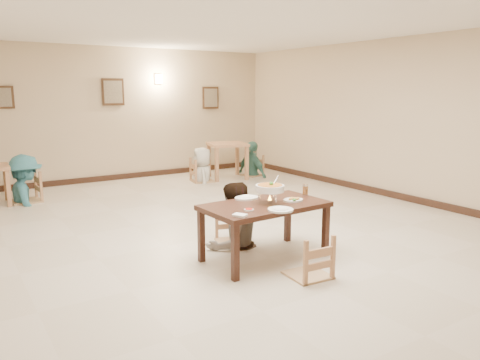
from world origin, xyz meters
TOP-DOWN VIEW (x-y plane):
  - floor at (0.00, 0.00)m, footprint 10.00×10.00m
  - ceiling at (0.00, 0.00)m, footprint 10.00×10.00m
  - wall_back at (0.00, 5.00)m, footprint 10.00×0.00m
  - wall_right at (4.00, 0.00)m, footprint 0.00×10.00m
  - baseboard_back at (0.00, 4.97)m, footprint 8.00×0.06m
  - baseboard_right at (3.97, 0.00)m, footprint 0.06×10.00m
  - picture_b at (0.10, 4.96)m, footprint 0.50×0.04m
  - picture_c at (2.60, 4.96)m, footprint 0.45×0.04m
  - wall_sconce at (1.20, 4.96)m, footprint 0.16×0.05m
  - main_table at (-0.05, -1.09)m, footprint 1.52×0.90m
  - chair_far at (-0.07, -0.36)m, footprint 0.41×0.41m
  - chair_near at (0.03, -1.80)m, footprint 0.44×0.44m
  - main_diner at (-0.11, -0.44)m, footprint 0.90×0.74m
  - curry_warmer at (0.01, -1.11)m, footprint 0.39×0.35m
  - rice_plate_far at (-0.10, -0.77)m, footprint 0.32×0.32m
  - rice_plate_near at (-0.11, -1.46)m, footprint 0.29×0.29m
  - fried_plate at (0.31, -1.18)m, footprint 0.26×0.26m
  - chili_dish at (-0.41, -1.27)m, footprint 0.11×0.11m
  - napkin_cutlery at (-0.62, -1.42)m, footprint 0.19×0.23m
  - drink_glass at (0.68, -0.98)m, footprint 0.07×0.07m
  - bg_table_right at (2.34, 3.73)m, footprint 1.02×1.02m
  - bg_chair_lr at (-2.03, 3.73)m, footprint 0.50×0.50m
  - bg_chair_rl at (1.65, 3.69)m, footprint 0.47×0.47m
  - bg_chair_rr at (3.04, 3.72)m, footprint 0.44×0.44m
  - bg_diner_b at (-2.03, 3.73)m, footprint 0.76×1.20m
  - bg_diner_c at (1.65, 3.69)m, footprint 0.72×0.88m
  - bg_diner_d at (3.04, 3.72)m, footprint 0.50×1.01m

SIDE VIEW (x-z plane):
  - floor at x=0.00m, z-range 0.00..0.00m
  - baseboard_back at x=0.00m, z-range 0.00..0.12m
  - baseboard_right at x=3.97m, z-range 0.00..0.12m
  - chair_far at x=-0.07m, z-range 0.00..0.87m
  - bg_chair_rr at x=3.04m, z-range 0.00..0.93m
  - chair_near at x=0.03m, z-range 0.00..0.93m
  - bg_chair_rl at x=1.65m, z-range 0.00..1.00m
  - bg_chair_lr at x=-2.03m, z-range 0.00..1.07m
  - main_table at x=-0.05m, z-range 0.27..0.96m
  - bg_table_right at x=2.34m, z-range 0.28..1.11m
  - chili_dish at x=-0.41m, z-range 0.70..0.72m
  - napkin_cutlery at x=-0.62m, z-range 0.70..0.72m
  - rice_plate_near at x=-0.11m, z-range 0.68..0.74m
  - rice_plate_far at x=-0.10m, z-range 0.68..0.75m
  - fried_plate at x=0.31m, z-range 0.69..0.74m
  - drink_glass at x=0.68m, z-range 0.69..0.83m
  - bg_diner_c at x=1.65m, z-range 0.00..1.55m
  - bg_diner_d at x=3.04m, z-range 0.00..1.67m
  - main_diner at x=-0.11m, z-range 0.00..1.70m
  - curry_warmer at x=0.01m, z-range 0.72..1.03m
  - bg_diner_b at x=-2.03m, z-range 0.00..1.77m
  - wall_back at x=0.00m, z-range -3.50..6.50m
  - wall_right at x=4.00m, z-range -3.50..6.50m
  - picture_c at x=2.60m, z-range 1.57..2.12m
  - picture_b at x=0.10m, z-range 1.70..2.30m
  - wall_sconce at x=1.20m, z-range 2.19..2.41m
  - ceiling at x=0.00m, z-range 3.00..3.00m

